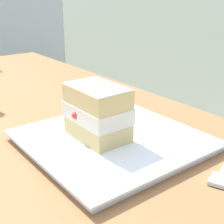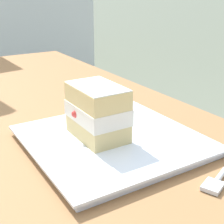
# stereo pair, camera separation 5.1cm
# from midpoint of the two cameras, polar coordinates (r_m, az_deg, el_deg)

# --- Properties ---
(dessert_plate) EXTENTS (0.27, 0.27, 0.02)m
(dessert_plate) POSITION_cam_midpoint_polar(r_m,az_deg,el_deg) (0.55, 2.68, -5.12)
(dessert_plate) COLOR white
(dessert_plate) RESTS_ON patio_table
(cake_slice) EXTENTS (0.11, 0.08, 0.09)m
(cake_slice) POSITION_cam_midpoint_polar(r_m,az_deg,el_deg) (0.53, 0.18, -0.01)
(cake_slice) COLOR #E0C17A
(cake_slice) RESTS_ON dessert_plate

